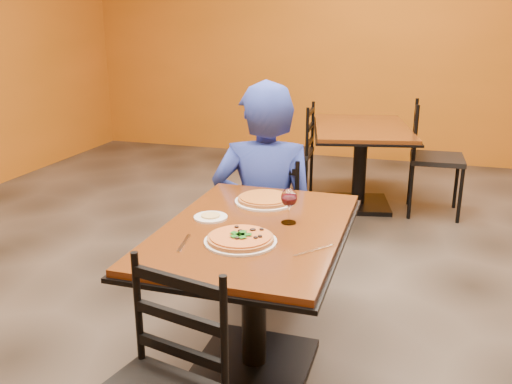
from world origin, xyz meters
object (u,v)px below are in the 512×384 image
(plate_main, at_px, (240,241))
(pizza_main, at_px, (240,238))
(wine_glass, at_px, (289,204))
(plate_far, at_px, (265,201))
(pizza_far, at_px, (265,198))
(chair_second_left, at_px, (289,153))
(chair_main_far, at_px, (282,218))
(chair_second_right, at_px, (437,159))
(table_second, at_px, (361,147))
(side_plate, at_px, (211,217))
(table_main, at_px, (254,265))
(diner, at_px, (265,191))

(plate_main, bearing_deg, pizza_main, 0.00)
(wine_glass, bearing_deg, plate_far, 126.60)
(pizza_far, bearing_deg, wine_glass, -53.40)
(chair_second_left, relative_size, wine_glass, 5.10)
(plate_main, xyz_separation_m, pizza_far, (-0.05, 0.54, 0.02))
(chair_main_far, xyz_separation_m, chair_second_right, (0.95, 1.67, 0.06))
(chair_main_far, distance_m, chair_second_left, 1.71)
(chair_second_left, relative_size, chair_second_right, 0.93)
(table_second, height_order, side_plate, side_plate)
(table_main, height_order, chair_main_far, chair_main_far)
(wine_glass, bearing_deg, pizza_main, -115.84)
(pizza_main, bearing_deg, table_second, 86.26)
(plate_main, relative_size, pizza_main, 1.09)
(side_plate, xyz_separation_m, wine_glass, (0.37, 0.05, 0.08))
(table_main, relative_size, side_plate, 7.69)
(plate_main, height_order, wine_glass, wine_glass)
(table_second, distance_m, diner, 1.88)
(table_second, height_order, diner, diner)
(chair_second_left, bearing_deg, side_plate, 1.33)
(chair_second_right, relative_size, pizza_main, 3.47)
(pizza_far, xyz_separation_m, wine_glass, (0.19, -0.26, 0.07))
(plate_main, relative_size, side_plate, 1.94)
(chair_second_right, relative_size, plate_main, 3.18)
(table_second, xyz_separation_m, chair_second_right, (0.66, 0.00, -0.06))
(table_second, height_order, plate_main, plate_main)
(side_plate, bearing_deg, pizza_main, -46.00)
(chair_second_right, xyz_separation_m, diner, (-1.02, -1.85, 0.17))
(chair_main_far, relative_size, chair_second_right, 0.89)
(plate_main, bearing_deg, chair_second_left, 99.48)
(chair_second_left, relative_size, pizza_far, 3.28)
(plate_main, relative_size, wine_glass, 1.72)
(table_second, bearing_deg, pizza_main, -93.74)
(table_main, distance_m, pizza_main, 0.29)
(diner, xyz_separation_m, wine_glass, (0.32, -0.70, 0.18))
(side_plate, bearing_deg, plate_far, 59.44)
(diner, xyz_separation_m, pizza_far, (0.13, -0.44, 0.11))
(chair_second_right, height_order, side_plate, chair_second_right)
(chair_main_far, bearing_deg, table_main, 108.01)
(chair_main_far, bearing_deg, chair_second_right, -108.13)
(chair_second_right, xyz_separation_m, side_plate, (-1.07, -2.59, 0.26))
(table_second, distance_m, plate_main, 2.84)
(plate_main, height_order, plate_far, same)
(table_main, relative_size, chair_second_right, 1.25)
(pizza_main, bearing_deg, table_main, 90.37)
(chair_second_right, height_order, plate_main, chair_second_right)
(plate_main, bearing_deg, wine_glass, 64.16)
(plate_main, distance_m, wine_glass, 0.33)
(table_main, distance_m, pizza_far, 0.41)
(chair_second_right, bearing_deg, pizza_far, 156.39)
(pizza_far, relative_size, wine_glass, 1.56)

